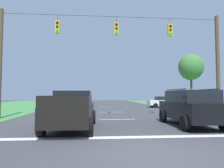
% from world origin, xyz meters
% --- Properties ---
extents(ground_plane, '(120.00, 120.00, 0.00)m').
position_xyz_m(ground_plane, '(0.00, 0.00, 0.00)').
color(ground_plane, '#3D3D42').
extents(stop_bar_stripe, '(14.12, 0.45, 0.01)m').
position_xyz_m(stop_bar_stripe, '(0.00, 2.14, 0.00)').
color(stop_bar_stripe, white).
rests_on(stop_bar_stripe, ground).
extents(lane_dash_0, '(2.50, 0.15, 0.01)m').
position_xyz_m(lane_dash_0, '(0.00, 8.14, 0.00)').
color(lane_dash_0, white).
rests_on(lane_dash_0, ground).
extents(lane_dash_1, '(2.50, 0.15, 0.01)m').
position_xyz_m(lane_dash_1, '(0.00, 14.17, 0.00)').
color(lane_dash_1, white).
rests_on(lane_dash_1, ground).
extents(lane_dash_2, '(2.50, 0.15, 0.01)m').
position_xyz_m(lane_dash_2, '(0.00, 22.56, 0.00)').
color(lane_dash_2, white).
rests_on(lane_dash_2, ground).
extents(overhead_signal_span, '(17.11, 0.31, 8.14)m').
position_xyz_m(overhead_signal_span, '(-0.16, 9.16, 4.48)').
color(overhead_signal_span, brown).
rests_on(overhead_signal_span, ground).
extents(pickup_truck, '(2.38, 5.44, 1.95)m').
position_xyz_m(pickup_truck, '(-2.74, 4.40, 0.97)').
color(pickup_truck, black).
rests_on(pickup_truck, ground).
extents(suv_black, '(2.26, 4.83, 2.05)m').
position_xyz_m(suv_black, '(3.69, 4.81, 1.06)').
color(suv_black, black).
rests_on(suv_black, ground).
extents(distant_car_crossing_white, '(4.30, 2.03, 1.52)m').
position_xyz_m(distant_car_crossing_white, '(7.85, 21.10, 0.79)').
color(distant_car_crossing_white, silver).
rests_on(distant_car_crossing_white, ground).
extents(distant_car_oncoming, '(4.41, 2.24, 1.52)m').
position_xyz_m(distant_car_oncoming, '(-5.83, 17.83, 0.79)').
color(distant_car_oncoming, black).
rests_on(distant_car_oncoming, ground).
extents(distant_car_far_parked, '(4.42, 2.27, 1.52)m').
position_xyz_m(distant_car_far_parked, '(-7.19, 24.38, 0.79)').
color(distant_car_far_parked, silver).
rests_on(distant_car_far_parked, ground).
extents(tree_roadside_right, '(3.67, 3.67, 7.97)m').
position_xyz_m(tree_roadside_right, '(12.85, 23.10, 5.94)').
color(tree_roadside_right, brown).
rests_on(tree_roadside_right, ground).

